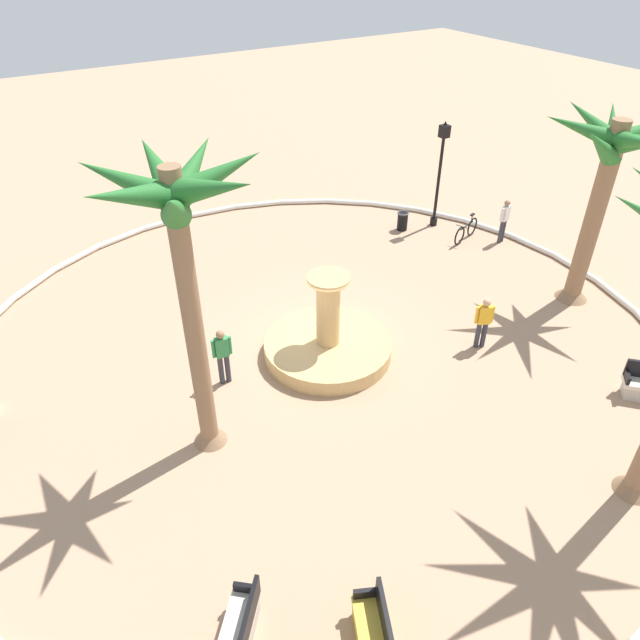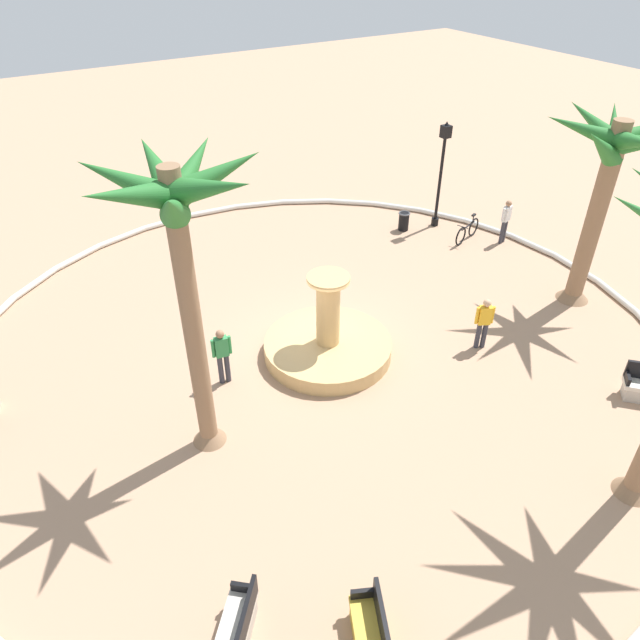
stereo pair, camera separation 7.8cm
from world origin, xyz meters
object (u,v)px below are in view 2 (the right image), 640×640
object	(u,v)px
bench_north	(234,639)
person_cyclist_helmet	(506,219)
palm_tree_near_fountain	(609,169)
fountain	(328,344)
lamppost	(442,167)
palm_tree_by_curb	(179,235)
bicycle_red_frame	(467,231)
person_cyclist_photo	(484,321)
trash_bin	(404,221)
person_pedestrian_stroll	(222,354)

from	to	relation	value
bench_north	person_cyclist_helmet	size ratio (longest dim) A/B	0.92
palm_tree_near_fountain	fountain	bearing A→B (deg)	78.72
lamppost	palm_tree_by_curb	bearing A→B (deg)	116.80
palm_tree_by_curb	lamppost	distance (m)	13.91
palm_tree_by_curb	bench_north	distance (m)	7.09
palm_tree_near_fountain	lamppost	bearing A→B (deg)	2.26
bicycle_red_frame	palm_tree_by_curb	bearing A→B (deg)	110.10
fountain	person_cyclist_photo	xyz separation A→B (m)	(-1.98, -3.91, 0.56)
palm_tree_near_fountain	bicycle_red_frame	size ratio (longest dim) A/B	3.63
palm_tree_by_curb	bicycle_red_frame	bearing A→B (deg)	-69.90
trash_bin	bicycle_red_frame	size ratio (longest dim) A/B	0.44
fountain	trash_bin	xyz separation A→B (m)	(5.13, -6.69, 0.04)
person_cyclist_helmet	palm_tree_by_curb	bearing A→B (deg)	105.43
bench_north	bicycle_red_frame	bearing A→B (deg)	-56.20
person_cyclist_helmet	bench_north	bearing A→B (deg)	119.58
palm_tree_by_curb	person_cyclist_photo	size ratio (longest dim) A/B	4.32
fountain	bicycle_red_frame	distance (m)	8.80
palm_tree_near_fountain	palm_tree_by_curb	size ratio (longest dim) A/B	0.85
lamppost	person_cyclist_helmet	size ratio (longest dim) A/B	2.43
palm_tree_near_fountain	bench_north	bearing A→B (deg)	107.59
palm_tree_by_curb	lamppost	size ratio (longest dim) A/B	1.71
fountain	palm_tree_near_fountain	world-z (taller)	palm_tree_near_fountain
palm_tree_near_fountain	person_cyclist_photo	bearing A→B (deg)	94.26
fountain	trash_bin	distance (m)	8.43
palm_tree_near_fountain	person_pedestrian_stroll	world-z (taller)	palm_tree_near_fountain
palm_tree_near_fountain	palm_tree_by_curb	world-z (taller)	palm_tree_by_curb
fountain	palm_tree_by_curb	distance (m)	6.64
trash_bin	person_cyclist_helmet	size ratio (longest dim) A/B	0.43
person_pedestrian_stroll	trash_bin	bearing A→B (deg)	-64.00
fountain	bicycle_red_frame	xyz separation A→B (m)	(3.19, -8.20, 0.04)
palm_tree_near_fountain	lamppost	world-z (taller)	palm_tree_near_fountain
bicycle_red_frame	person_cyclist_helmet	distance (m)	1.43
palm_tree_near_fountain	person_cyclist_helmet	world-z (taller)	palm_tree_near_fountain
bench_north	trash_bin	bearing A→B (deg)	-47.72
fountain	person_cyclist_helmet	world-z (taller)	fountain
person_cyclist_helmet	bicycle_red_frame	bearing A→B (deg)	51.01
palm_tree_by_curb	bicycle_red_frame	world-z (taller)	palm_tree_by_curb
fountain	bicycle_red_frame	world-z (taller)	fountain
lamppost	trash_bin	size ratio (longest dim) A/B	5.61
bicycle_red_frame	person_cyclist_photo	size ratio (longest dim) A/B	1.02
trash_bin	palm_tree_by_curb	bearing A→B (deg)	120.85
palm_tree_by_curb	lamppost	xyz separation A→B (m)	(6.12, -12.12, -3.00)
palm_tree_by_curb	bench_north	world-z (taller)	palm_tree_by_curb
bench_north	person_cyclist_photo	size ratio (longest dim) A/B	0.95
palm_tree_near_fountain	trash_bin	world-z (taller)	palm_tree_near_fountain
palm_tree_near_fountain	palm_tree_by_curb	bearing A→B (deg)	88.44
lamppost	trash_bin	bearing A→B (deg)	76.39
person_cyclist_helmet	person_pedestrian_stroll	distance (m)	12.32
bench_north	bicycle_red_frame	size ratio (longest dim) A/B	0.94
fountain	bench_north	bearing A→B (deg)	137.17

